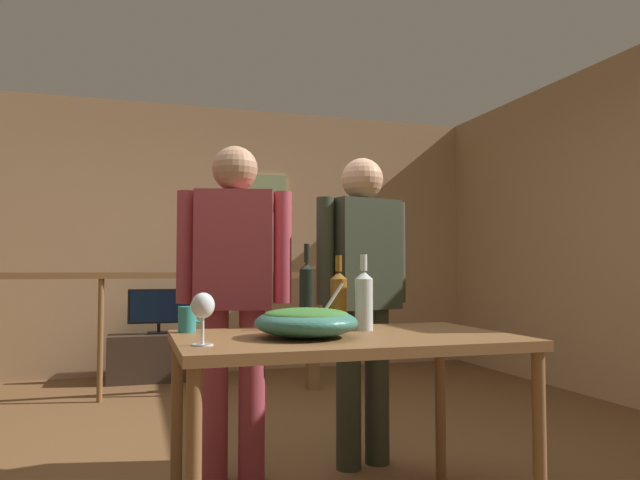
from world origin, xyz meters
name	(u,v)px	position (x,y,z in m)	size (l,w,h in m)	color
ground_plane	(269,467)	(0.00, 0.00, 0.00)	(7.94, 7.94, 0.00)	brown
back_wall	(205,238)	(0.00, 3.05, 1.34)	(5.79, 0.10, 2.68)	tan
side_wall_right	(593,231)	(2.89, 0.92, 1.34)	(0.10, 4.58, 2.68)	tan
framed_picture	(266,189)	(0.61, 2.99, 1.86)	(0.43, 0.03, 0.30)	#91A46D
stair_railing	(175,312)	(-0.36, 1.88, 0.68)	(3.53, 0.10, 1.05)	brown
tv_console	(158,357)	(-0.46, 2.70, 0.21)	(0.90, 0.40, 0.43)	#38281E
flat_screen_tv	(159,307)	(-0.46, 2.67, 0.67)	(0.56, 0.12, 0.42)	black
serving_table	(345,353)	(0.13, -0.80, 0.69)	(1.34, 0.83, 0.76)	brown
salad_bowl	(306,321)	(-0.04, -0.85, 0.82)	(0.40, 0.40, 0.21)	#337060
wine_glass	(203,308)	(-0.45, -0.98, 0.89)	(0.08, 0.08, 0.18)	silver
wine_bottle_amber	(339,299)	(0.18, -0.58, 0.89)	(0.07, 0.07, 0.33)	brown
wine_bottle_clear	(364,299)	(0.27, -0.65, 0.89)	(0.08, 0.08, 0.33)	silver
wine_bottle_dark	(307,293)	(0.07, -0.46, 0.91)	(0.07, 0.07, 0.38)	black
mug_teal	(188,319)	(-0.47, -0.51, 0.81)	(0.11, 0.07, 0.11)	teal
person_standing_left	(234,281)	(-0.21, -0.13, 0.97)	(0.55, 0.30, 1.64)	#9E3842
person_standing_right	(363,284)	(0.47, -0.13, 0.95)	(0.54, 0.30, 1.61)	#2D3323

